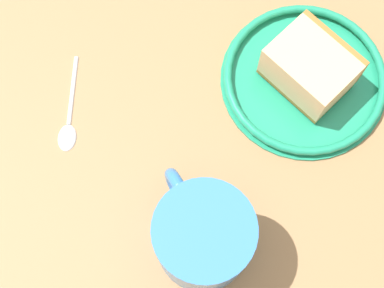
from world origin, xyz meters
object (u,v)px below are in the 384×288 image
Objects in this scene: small_plate at (304,78)px; cake_slice at (310,67)px; teaspoon at (68,123)px; tea_mug at (203,237)px.

cake_slice is (-0.23, -0.14, 2.43)cm from small_plate.
small_plate reaches higher than teaspoon.
tea_mug reaches higher than small_plate.
small_plate is at bearing -136.21° from tea_mug.
small_plate is at bearing 30.59° from cake_slice.
cake_slice reaches higher than small_plate.
tea_mug is 19.88cm from teaspoon.
tea_mug is at bearing 43.63° from cake_slice.
teaspoon is at bearing -2.61° from cake_slice.
cake_slice is 21.58cm from tea_mug.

